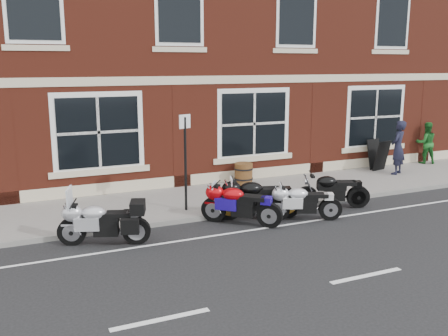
{
  "coord_description": "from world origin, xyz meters",
  "views": [
    {
      "loc": [
        -6.0,
        -9.87,
        3.9
      ],
      "look_at": [
        -0.87,
        1.6,
        1.26
      ],
      "focal_mm": 40.0,
      "sensor_mm": 36.0,
      "label": 1
    }
  ],
  "objects_px": {
    "moto_touring_silver": "(101,221)",
    "moto_sport_black": "(257,197)",
    "moto_sport_red": "(240,203)",
    "moto_sport_silver": "(303,201)",
    "moto_naked_black": "(331,189)",
    "barrel_planter": "(244,174)",
    "parking_sign": "(185,156)",
    "pedestrian_left": "(398,148)",
    "pedestrian_right": "(426,143)",
    "a_board_sign": "(378,155)"
  },
  "relations": [
    {
      "from": "barrel_planter",
      "to": "parking_sign",
      "type": "height_order",
      "value": "parking_sign"
    },
    {
      "from": "moto_touring_silver",
      "to": "moto_sport_black",
      "type": "distance_m",
      "value": 3.98
    },
    {
      "from": "moto_touring_silver",
      "to": "moto_sport_black",
      "type": "height_order",
      "value": "moto_touring_silver"
    },
    {
      "from": "moto_touring_silver",
      "to": "moto_sport_black",
      "type": "bearing_deg",
      "value": -64.88
    },
    {
      "from": "pedestrian_left",
      "to": "parking_sign",
      "type": "bearing_deg",
      "value": -20.95
    },
    {
      "from": "moto_sport_black",
      "to": "pedestrian_right",
      "type": "distance_m",
      "value": 9.57
    },
    {
      "from": "pedestrian_right",
      "to": "barrel_planter",
      "type": "distance_m",
      "value": 7.88
    },
    {
      "from": "moto_sport_red",
      "to": "moto_sport_silver",
      "type": "distance_m",
      "value": 1.63
    },
    {
      "from": "moto_touring_silver",
      "to": "pedestrian_left",
      "type": "xyz_separation_m",
      "value": [
        10.62,
        2.46,
        0.51
      ]
    },
    {
      "from": "moto_naked_black",
      "to": "parking_sign",
      "type": "relative_size",
      "value": 0.78
    },
    {
      "from": "pedestrian_right",
      "to": "moto_sport_silver",
      "type": "bearing_deg",
      "value": 49.06
    },
    {
      "from": "a_board_sign",
      "to": "moto_sport_black",
      "type": "bearing_deg",
      "value": -167.08
    },
    {
      "from": "moto_sport_red",
      "to": "a_board_sign",
      "type": "xyz_separation_m",
      "value": [
        7.11,
        3.25,
        0.13
      ]
    },
    {
      "from": "pedestrian_left",
      "to": "pedestrian_right",
      "type": "distance_m",
      "value": 2.59
    },
    {
      "from": "moto_sport_red",
      "to": "moto_sport_black",
      "type": "bearing_deg",
      "value": -23.55
    },
    {
      "from": "moto_touring_silver",
      "to": "pedestrian_left",
      "type": "height_order",
      "value": "pedestrian_left"
    },
    {
      "from": "a_board_sign",
      "to": "parking_sign",
      "type": "bearing_deg",
      "value": -178.28
    },
    {
      "from": "pedestrian_left",
      "to": "pedestrian_right",
      "type": "height_order",
      "value": "pedestrian_left"
    },
    {
      "from": "pedestrian_left",
      "to": "pedestrian_right",
      "type": "xyz_separation_m",
      "value": [
        2.36,
        1.04,
        -0.14
      ]
    },
    {
      "from": "moto_sport_red",
      "to": "moto_sport_silver",
      "type": "xyz_separation_m",
      "value": [
        1.59,
        -0.36,
        -0.04
      ]
    },
    {
      "from": "moto_touring_silver",
      "to": "moto_sport_red",
      "type": "height_order",
      "value": "moto_touring_silver"
    },
    {
      "from": "a_board_sign",
      "to": "moto_sport_red",
      "type": "bearing_deg",
      "value": -167.24
    },
    {
      "from": "pedestrian_left",
      "to": "a_board_sign",
      "type": "bearing_deg",
      "value": -109.65
    },
    {
      "from": "moto_sport_red",
      "to": "parking_sign",
      "type": "height_order",
      "value": "parking_sign"
    },
    {
      "from": "moto_sport_black",
      "to": "moto_sport_red",
      "type": "bearing_deg",
      "value": 130.42
    },
    {
      "from": "moto_sport_silver",
      "to": "parking_sign",
      "type": "bearing_deg",
      "value": 78.77
    },
    {
      "from": "moto_touring_silver",
      "to": "moto_sport_red",
      "type": "bearing_deg",
      "value": -68.44
    },
    {
      "from": "moto_touring_silver",
      "to": "barrel_planter",
      "type": "height_order",
      "value": "moto_touring_silver"
    },
    {
      "from": "moto_sport_silver",
      "to": "pedestrian_left",
      "type": "bearing_deg",
      "value": -41.34
    },
    {
      "from": "moto_naked_black",
      "to": "pedestrian_left",
      "type": "bearing_deg",
      "value": -41.86
    },
    {
      "from": "moto_sport_silver",
      "to": "parking_sign",
      "type": "relative_size",
      "value": 0.72
    },
    {
      "from": "moto_naked_black",
      "to": "pedestrian_right",
      "type": "bearing_deg",
      "value": -42.86
    },
    {
      "from": "moto_touring_silver",
      "to": "parking_sign",
      "type": "distance_m",
      "value": 2.98
    },
    {
      "from": "moto_touring_silver",
      "to": "moto_naked_black",
      "type": "distance_m",
      "value": 6.27
    },
    {
      "from": "moto_touring_silver",
      "to": "pedestrian_left",
      "type": "relative_size",
      "value": 1.03
    },
    {
      "from": "moto_naked_black",
      "to": "pedestrian_left",
      "type": "relative_size",
      "value": 1.05
    },
    {
      "from": "moto_sport_silver",
      "to": "moto_naked_black",
      "type": "height_order",
      "value": "moto_naked_black"
    },
    {
      "from": "moto_sport_silver",
      "to": "moto_naked_black",
      "type": "bearing_deg",
      "value": -42.49
    },
    {
      "from": "moto_touring_silver",
      "to": "moto_sport_black",
      "type": "xyz_separation_m",
      "value": [
        3.97,
        0.28,
        0.03
      ]
    },
    {
      "from": "moto_sport_red",
      "to": "a_board_sign",
      "type": "bearing_deg",
      "value": -21.85
    },
    {
      "from": "moto_sport_red",
      "to": "a_board_sign",
      "type": "distance_m",
      "value": 7.82
    },
    {
      "from": "moto_touring_silver",
      "to": "moto_sport_black",
      "type": "relative_size",
      "value": 0.9
    },
    {
      "from": "moto_sport_red",
      "to": "a_board_sign",
      "type": "relative_size",
      "value": 1.45
    },
    {
      "from": "moto_sport_black",
      "to": "moto_naked_black",
      "type": "height_order",
      "value": "moto_sport_black"
    },
    {
      "from": "pedestrian_right",
      "to": "parking_sign",
      "type": "relative_size",
      "value": 0.63
    },
    {
      "from": "moto_touring_silver",
      "to": "pedestrian_right",
      "type": "bearing_deg",
      "value": -53.84
    },
    {
      "from": "moto_sport_black",
      "to": "moto_sport_silver",
      "type": "xyz_separation_m",
      "value": [
        0.99,
        -0.61,
        -0.07
      ]
    },
    {
      "from": "moto_sport_silver",
      "to": "parking_sign",
      "type": "xyz_separation_m",
      "value": [
        -2.51,
        1.67,
        1.08
      ]
    },
    {
      "from": "barrel_planter",
      "to": "moto_sport_black",
      "type": "bearing_deg",
      "value": -110.42
    },
    {
      "from": "moto_sport_red",
      "to": "barrel_planter",
      "type": "bearing_deg",
      "value": 15.9
    }
  ]
}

